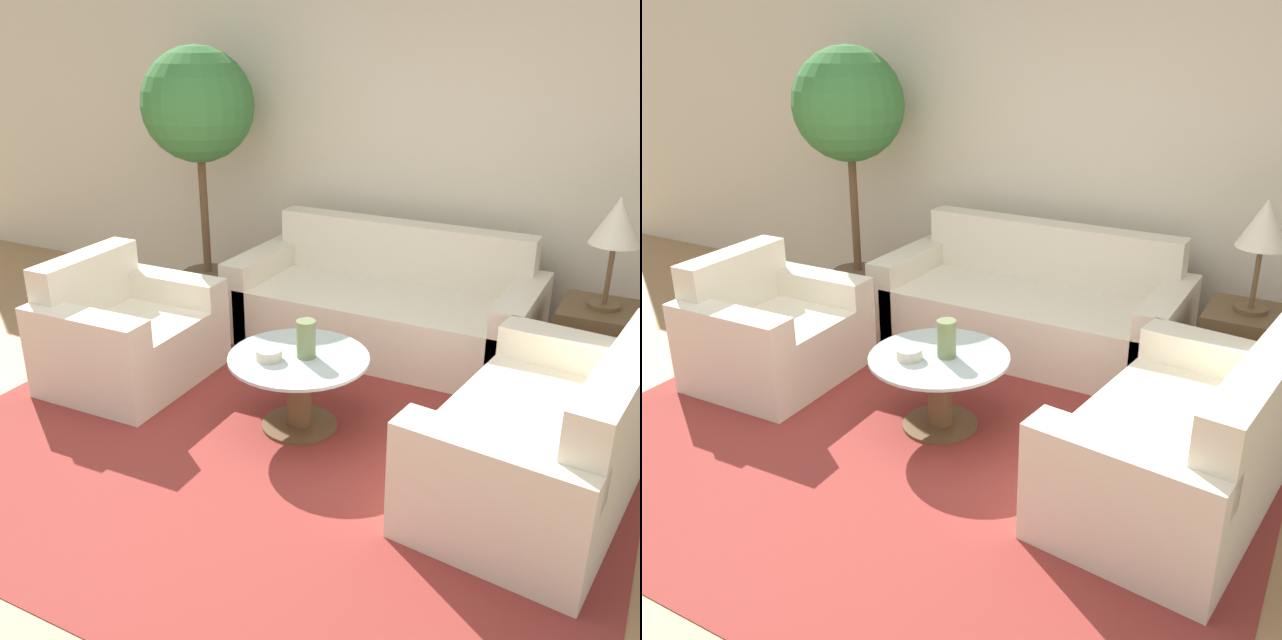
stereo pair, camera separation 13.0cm
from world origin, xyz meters
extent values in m
plane|color=#9E754C|center=(0.00, 0.00, 0.00)|extent=(14.00, 14.00, 0.00)
cube|color=beige|center=(0.00, 2.67, 1.30)|extent=(10.00, 0.06, 2.60)
cube|color=maroon|center=(0.08, 0.80, 0.00)|extent=(3.56, 3.36, 0.01)
cube|color=beige|center=(0.08, 1.98, 0.20)|extent=(1.86, 0.88, 0.41)
cube|color=beige|center=(0.08, 2.33, 0.41)|extent=(1.86, 0.18, 0.81)
cube|color=beige|center=(-0.85, 1.98, 0.29)|extent=(0.20, 0.88, 0.58)
cube|color=beige|center=(1.00, 1.98, 0.29)|extent=(0.20, 0.88, 0.58)
cube|color=beige|center=(-1.13, 0.84, 0.20)|extent=(0.83, 0.80, 0.41)
cube|color=beige|center=(-1.44, 0.83, 0.39)|extent=(0.20, 0.78, 0.78)
cube|color=beige|center=(-1.11, 0.45, 0.29)|extent=(0.82, 0.22, 0.58)
cube|color=beige|center=(-1.14, 1.22, 0.29)|extent=(0.82, 0.22, 0.58)
cube|color=beige|center=(1.36, 0.80, 0.20)|extent=(0.98, 1.31, 0.41)
cube|color=beige|center=(1.69, 0.76, 0.40)|extent=(0.32, 1.23, 0.80)
cube|color=beige|center=(1.44, 1.40, 0.29)|extent=(0.85, 0.30, 0.58)
cube|color=beige|center=(1.29, 0.19, 0.29)|extent=(0.85, 0.30, 0.58)
cylinder|color=brown|center=(0.08, 0.80, 0.01)|extent=(0.42, 0.42, 0.02)
cylinder|color=brown|center=(0.08, 0.80, 0.21)|extent=(0.14, 0.14, 0.41)
cylinder|color=#B2C6C6|center=(0.08, 0.80, 0.42)|extent=(0.77, 0.77, 0.02)
cube|color=brown|center=(1.47, 1.97, 0.28)|extent=(0.47, 0.47, 0.55)
cylinder|color=brown|center=(1.47, 1.97, 0.57)|extent=(0.18, 0.18, 0.02)
cylinder|color=brown|center=(1.47, 1.97, 0.76)|extent=(0.03, 0.03, 0.36)
cone|color=beige|center=(1.47, 1.97, 1.07)|extent=(0.28, 0.28, 0.27)
cylinder|color=brown|center=(-1.46, 2.11, 0.14)|extent=(0.40, 0.40, 0.29)
cylinder|color=brown|center=(-1.46, 2.11, 0.81)|extent=(0.06, 0.06, 1.04)
sphere|color=#387538|center=(-1.46, 2.11, 1.55)|extent=(0.82, 0.82, 0.82)
cylinder|color=#6B7A4C|center=(0.12, 0.81, 0.54)|extent=(0.10, 0.10, 0.21)
cylinder|color=beige|center=(-0.04, 0.69, 0.46)|extent=(0.14, 0.14, 0.06)
camera|label=1|loc=(1.78, -2.22, 2.07)|focal=40.00mm
camera|label=2|loc=(1.89, -2.16, 2.07)|focal=40.00mm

